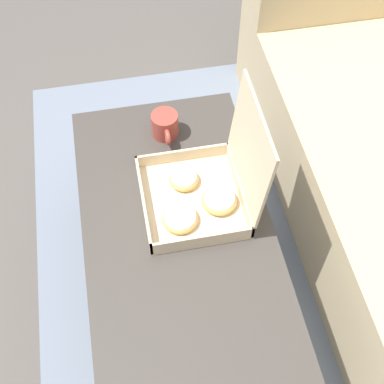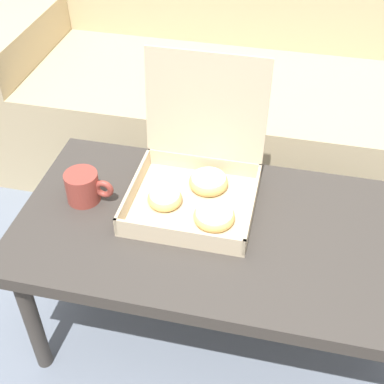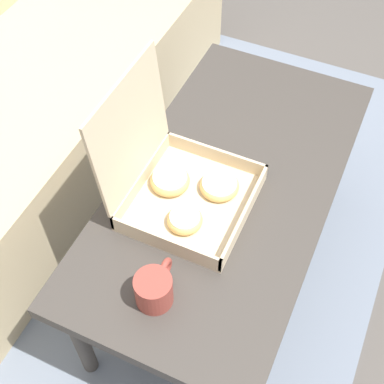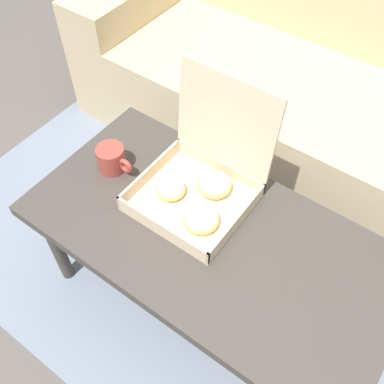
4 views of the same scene
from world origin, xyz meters
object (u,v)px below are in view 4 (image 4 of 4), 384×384
coffee_table (210,242)px  pastry_box (202,181)px  coffee_mug (112,159)px  couch (336,100)px

coffee_table → pastry_box: bearing=135.3°
pastry_box → coffee_mug: 0.30m
coffee_table → coffee_mug: 0.41m
couch → pastry_box: (-0.10, -0.83, 0.20)m
pastry_box → coffee_mug: (-0.29, -0.08, -0.02)m
couch → coffee_table: (0.00, -0.93, 0.09)m
couch → coffee_mug: bearing=-113.6°
couch → coffee_table: size_ratio=2.04×
coffee_mug → couch: bearing=66.4°
coffee_table → pastry_box: size_ratio=3.06×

